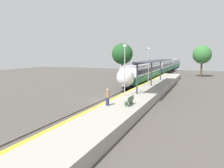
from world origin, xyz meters
The scene contains 13 objects.
ground_plane centered at (0.00, 0.00, 0.00)m, with size 120.00×120.00×0.00m, color #4C4742.
rail_left centered at (-0.72, 0.00, 0.07)m, with size 0.08×90.00×0.15m, color slate.
rail_right centered at (0.72, 0.00, 0.07)m, with size 0.08×90.00×0.15m, color slate.
train centered at (0.00, 40.01, 2.28)m, with size 2.80×70.21×3.99m.
platform_right centered at (3.75, 0.00, 0.50)m, with size 4.08×64.00×1.00m.
platform_bench centered at (4.57, -5.37, 1.47)m, with size 0.44×1.76×0.89m.
person_waiting centered at (2.66, -6.32, 1.83)m, with size 0.36×0.22×1.63m.
railway_signal centered at (-2.52, 18.30, 2.54)m, with size 0.28×0.28×4.14m.
lamppost_near centered at (2.44, -0.84, 4.37)m, with size 0.36×0.20×5.96m.
lamppost_mid centered at (2.44, 11.11, 4.37)m, with size 0.36×0.20×5.96m.
station_canopy centered at (4.07, 8.67, 4.69)m, with size 2.02×18.82×3.95m.
background_tree_left centered at (-9.94, 32.26, 6.00)m, with size 5.81×5.81×8.92m.
background_tree_right centered at (10.44, 36.77, 5.76)m, with size 4.71×4.71×8.14m.
Camera 1 is at (10.88, -24.85, 5.81)m, focal length 35.00 mm.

